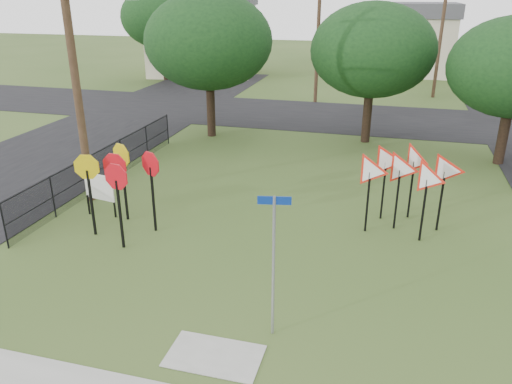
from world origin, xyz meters
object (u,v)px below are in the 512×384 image
street_name_sign (274,259)px  stop_sign_cluster (119,175)px  yield_sign_cluster (407,172)px  info_board (99,189)px

street_name_sign → stop_sign_cluster: size_ratio=1.25×
yield_sign_cluster → info_board: bearing=-170.0°
stop_sign_cluster → info_board: size_ratio=1.78×
stop_sign_cluster → street_name_sign: bearing=-32.7°
info_board → yield_sign_cluster: bearing=10.0°
street_name_sign → yield_sign_cluster: size_ratio=0.99×
street_name_sign → yield_sign_cluster: street_name_sign is taller
yield_sign_cluster → street_name_sign: bearing=-113.5°
stop_sign_cluster → info_board: (-1.39, 0.96, -0.97)m
street_name_sign → yield_sign_cluster: 6.98m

